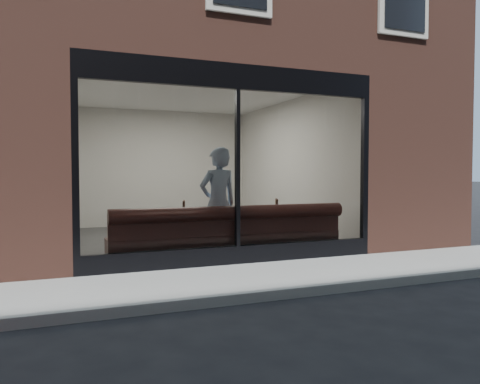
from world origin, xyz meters
name	(u,v)px	position (x,y,z in m)	size (l,w,h in m)	color
ground	(300,295)	(0.00, 0.00, 0.00)	(120.00, 120.00, 0.00)	black
sidewalk_near	(265,278)	(0.00, 1.00, 0.01)	(40.00, 2.00, 0.01)	gray
kerb_near	(302,291)	(0.00, -0.05, 0.06)	(40.00, 0.10, 0.12)	gray
host_building_pier_left	(9,168)	(-3.75, 8.00, 1.60)	(2.50, 12.00, 3.20)	brown
host_building_pier_right	(280,168)	(3.75, 8.00, 1.60)	(2.50, 12.00, 3.20)	brown
host_building_backfill	(140,169)	(0.00, 11.00, 1.60)	(5.00, 6.00, 3.20)	brown
cafe_floor	(188,239)	(0.00, 5.00, 0.02)	(6.00, 6.00, 0.00)	#2D2D30
cafe_ceiling	(188,94)	(0.00, 5.00, 3.19)	(6.00, 6.00, 0.00)	white
cafe_wall_back	(159,168)	(0.00, 7.99, 1.60)	(5.00, 5.00, 0.00)	silver
cafe_wall_left	(66,166)	(-2.49, 5.00, 1.60)	(6.00, 6.00, 0.00)	silver
cafe_wall_right	(289,167)	(2.49, 5.00, 1.60)	(6.00, 6.00, 0.00)	silver
storefront_kick	(237,255)	(0.00, 2.05, 0.15)	(5.00, 0.10, 0.30)	black
storefront_header	(237,77)	(0.00, 2.05, 3.00)	(5.00, 0.10, 0.40)	black
storefront_mullion	(237,168)	(0.00, 2.05, 1.55)	(0.06, 0.10, 2.50)	black
storefront_glass	(238,168)	(0.00, 2.02, 1.55)	(4.80, 4.80, 0.00)	white
banquette	(229,247)	(0.00, 2.45, 0.23)	(4.00, 0.55, 0.45)	#3B1815
person	(218,203)	(-0.13, 2.62, 0.95)	(0.70, 0.46, 1.91)	#9FB9DA
cafe_table_left	(185,213)	(-0.51, 3.37, 0.74)	(0.56, 0.56, 0.04)	black
cafe_table_right	(262,211)	(0.99, 3.25, 0.74)	(0.61, 0.61, 0.04)	black
cafe_chair_left	(174,238)	(-0.64, 3.69, 0.24)	(0.44, 0.44, 0.04)	black
cafe_chair_right	(267,234)	(1.24, 3.57, 0.24)	(0.45, 0.45, 0.04)	black
wall_poster	(69,168)	(-2.45, 4.82, 1.56)	(0.02, 0.65, 0.87)	white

